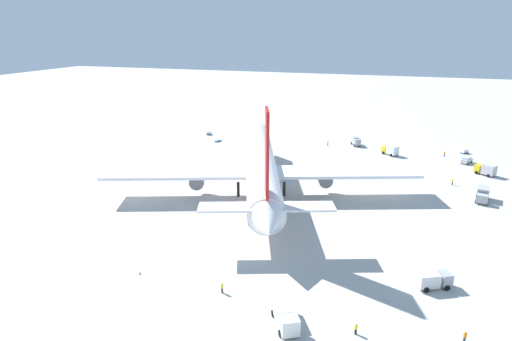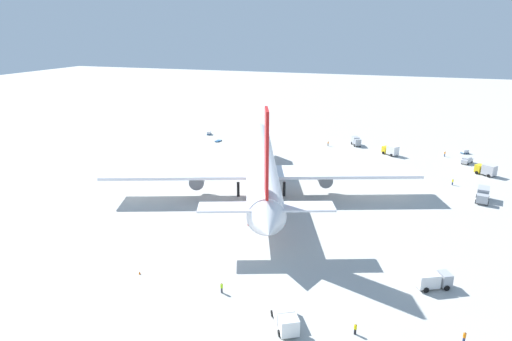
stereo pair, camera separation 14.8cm
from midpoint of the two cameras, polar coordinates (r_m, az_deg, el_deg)
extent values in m
plane|color=#B2B2AD|center=(110.86, 0.58, -2.70)|extent=(600.00, 600.00, 0.00)
cylinder|color=white|center=(108.57, 0.59, 0.82)|extent=(62.76, 28.33, 7.06)
cone|color=white|center=(142.29, 0.13, 4.93)|extent=(7.66, 8.43, 6.92)
cone|color=white|center=(75.27, 1.47, -7.14)|extent=(8.92, 8.70, 6.71)
cube|color=red|center=(76.58, 1.34, 2.24)|extent=(5.82, 2.50, 15.31)
cube|color=white|center=(79.29, -3.48, -4.71)|extent=(7.88, 11.91, 0.36)
cube|color=white|center=(79.87, 6.06, -4.61)|extent=(7.88, 11.91, 0.36)
cube|color=white|center=(107.13, -10.35, -0.31)|extent=(19.90, 34.86, 0.70)
cylinder|color=slate|center=(108.06, -7.55, -1.21)|extent=(5.82, 5.03, 3.58)
cube|color=white|center=(108.44, 11.50, -0.16)|extent=(19.90, 34.86, 0.70)
cylinder|color=slate|center=(109.00, 8.72, -1.03)|extent=(5.66, 4.77, 3.34)
cylinder|color=black|center=(131.59, 0.26, 1.46)|extent=(0.70, 0.70, 3.57)
cylinder|color=black|center=(107.19, -2.33, -2.43)|extent=(0.70, 0.70, 3.57)
cylinder|color=black|center=(107.55, 3.58, -2.38)|extent=(0.70, 0.70, 3.57)
cube|color=red|center=(109.15, 0.58, -0.16)|extent=(60.22, 27.13, 0.50)
cube|color=#999EA5|center=(77.51, 22.99, -12.61)|extent=(2.68, 2.45, 1.99)
cube|color=silver|center=(76.04, 21.08, -12.90)|extent=(3.49, 3.98, 2.15)
cube|color=black|center=(77.56, 23.39, -12.22)|extent=(1.66, 0.92, 0.87)
cylinder|color=black|center=(78.69, 22.38, -12.88)|extent=(0.68, 0.94, 0.90)
cylinder|color=black|center=(77.14, 23.22, -13.65)|extent=(0.68, 0.94, 0.90)
cylinder|color=black|center=(77.05, 20.11, -13.29)|extent=(0.68, 0.94, 0.90)
cylinder|color=black|center=(75.46, 20.92, -14.09)|extent=(0.68, 0.94, 0.90)
cube|color=#999EA5|center=(114.93, 26.95, -3.23)|extent=(2.33, 2.78, 1.88)
cube|color=#999EA5|center=(118.12, 27.04, -2.53)|extent=(4.37, 3.14, 2.55)
cube|color=black|center=(114.14, 26.96, -3.12)|extent=(0.44, 2.07, 0.83)
cylinder|color=black|center=(115.43, 27.50, -3.72)|extent=(0.94, 0.45, 0.90)
cylinder|color=black|center=(115.43, 26.27, -3.54)|extent=(0.94, 0.45, 0.90)
cylinder|color=black|center=(119.34, 27.57, -3.07)|extent=(0.94, 0.45, 0.90)
cylinder|color=black|center=(119.33, 26.38, -2.89)|extent=(0.94, 0.45, 0.90)
cube|color=yellow|center=(149.74, 16.23, 2.64)|extent=(2.78, 2.71, 2.01)
cube|color=silver|center=(147.77, 17.05, 2.51)|extent=(3.90, 4.01, 2.74)
cube|color=black|center=(149.99, 16.10, 2.87)|extent=(1.50, 1.32, 0.88)
cylinder|color=black|center=(149.08, 15.94, 2.20)|extent=(0.82, 0.88, 0.90)
cylinder|color=black|center=(150.71, 16.55, 2.31)|extent=(0.82, 0.88, 0.90)
cylinder|color=black|center=(146.85, 16.90, 1.88)|extent=(0.82, 0.88, 0.90)
cylinder|color=black|center=(148.49, 17.50, 1.99)|extent=(0.82, 0.88, 0.90)
cube|color=white|center=(61.97, 4.24, -19.20)|extent=(2.98, 3.13, 2.31)
cube|color=silver|center=(64.92, 3.38, -17.35)|extent=(4.90, 4.19, 2.11)
cube|color=black|center=(61.07, 4.44, -19.16)|extent=(1.06, 1.83, 1.02)
cylinder|color=black|center=(63.09, 5.31, -19.77)|extent=(0.93, 0.70, 0.90)
cylinder|color=black|center=(62.58, 3.02, -20.08)|extent=(0.93, 0.70, 0.90)
cylinder|color=black|center=(66.49, 4.24, -17.53)|extent=(0.93, 0.70, 0.90)
cylinder|color=black|center=(66.00, 2.09, -17.78)|extent=(0.93, 0.70, 0.90)
cube|color=#999EA5|center=(156.10, 12.84, 3.54)|extent=(2.19, 2.47, 2.18)
cube|color=#999EA5|center=(158.54, 12.55, 3.82)|extent=(3.64, 3.12, 2.40)
cube|color=black|center=(155.49, 12.92, 3.69)|extent=(0.77, 1.60, 0.96)
cylinder|color=black|center=(156.82, 13.15, 3.17)|extent=(0.94, 0.64, 0.90)
cylinder|color=black|center=(156.18, 12.44, 3.16)|extent=(0.94, 0.64, 0.90)
cylinder|color=black|center=(159.73, 12.80, 3.46)|extent=(0.94, 0.64, 0.90)
cylinder|color=black|center=(159.11, 12.10, 3.45)|extent=(0.94, 0.64, 0.90)
cube|color=yellow|center=(138.87, 26.62, 0.29)|extent=(2.89, 2.74, 2.13)
cube|color=#B2B2B7|center=(137.51, 27.65, 0.09)|extent=(3.92, 4.08, 2.68)
cube|color=black|center=(138.99, 26.45, 0.55)|extent=(1.66, 1.30, 0.94)
cylinder|color=black|center=(138.07, 26.36, -0.24)|extent=(0.79, 0.90, 0.90)
cylinder|color=black|center=(140.12, 26.86, -0.06)|extent=(0.79, 0.90, 0.90)
cylinder|color=black|center=(136.54, 27.57, -0.60)|extent=(0.79, 0.90, 0.90)
cylinder|color=black|center=(138.62, 28.06, -0.42)|extent=(0.79, 0.90, 0.90)
cube|color=silver|center=(147.78, 25.35, 1.17)|extent=(5.05, 3.80, 1.10)
cube|color=silver|center=(147.35, 25.36, 1.46)|extent=(3.45, 2.86, 0.55)
cylinder|color=black|center=(149.64, 25.21, 1.16)|extent=(0.67, 0.49, 0.64)
cylinder|color=black|center=(149.06, 25.87, 1.01)|extent=(0.67, 0.49, 0.64)
cylinder|color=black|center=(146.80, 24.77, 0.93)|extent=(0.67, 0.49, 0.64)
cylinder|color=black|center=(146.21, 25.44, 0.77)|extent=(0.67, 0.49, 0.64)
cube|color=#26598C|center=(159.15, 25.12, 2.08)|extent=(2.51, 2.72, 0.15)
cylinder|color=#333338|center=(158.17, 24.73, 2.04)|extent=(0.42, 0.53, 0.08)
cube|color=silver|center=(159.02, 25.15, 2.27)|extent=(2.18, 2.33, 0.97)
cylinder|color=black|center=(158.08, 25.05, 1.96)|extent=(0.33, 0.39, 0.40)
cylinder|color=black|center=(159.07, 24.71, 2.10)|extent=(0.33, 0.39, 0.40)
cylinder|color=black|center=(159.28, 25.52, 2.01)|extent=(0.33, 0.39, 0.40)
cylinder|color=black|center=(160.26, 25.19, 2.14)|extent=(0.33, 0.39, 0.40)
cube|color=#26598C|center=(171.13, -6.09, 4.69)|extent=(3.01, 2.12, 0.15)
cylinder|color=#333338|center=(169.53, -6.17, 4.57)|extent=(0.60, 0.25, 0.08)
cube|color=silver|center=(171.01, -6.10, 4.86)|extent=(2.55, 1.86, 0.90)
cylinder|color=black|center=(170.06, -5.91, 4.59)|extent=(0.42, 0.23, 0.40)
cylinder|color=black|center=(170.25, -6.37, 4.59)|extent=(0.42, 0.23, 0.40)
cylinder|color=black|center=(172.05, -5.82, 4.75)|extent=(0.42, 0.23, 0.40)
cylinder|color=black|center=(172.24, -6.28, 4.75)|extent=(0.42, 0.23, 0.40)
cube|color=#26598C|center=(160.13, -4.90, 3.82)|extent=(2.92, 1.80, 0.15)
cylinder|color=#333338|center=(158.77, -5.22, 3.69)|extent=(0.61, 0.17, 0.08)
cylinder|color=black|center=(158.93, -4.88, 3.68)|extent=(0.41, 0.18, 0.40)
cylinder|color=black|center=(159.66, -5.31, 3.74)|extent=(0.41, 0.18, 0.40)
cylinder|color=black|center=(160.65, -4.49, 3.85)|extent=(0.41, 0.18, 0.40)
cylinder|color=black|center=(161.37, -4.92, 3.90)|extent=(0.41, 0.18, 0.40)
cylinder|color=navy|center=(67.07, 25.05, -19.07)|extent=(0.44, 0.44, 0.86)
cylinder|color=orange|center=(66.65, 25.14, -18.54)|extent=(0.55, 0.55, 0.64)
sphere|color=tan|center=(66.40, 25.20, -18.23)|extent=(0.23, 0.23, 0.23)
cylinder|color=navy|center=(125.91, 23.80, -1.53)|extent=(0.44, 0.44, 0.84)
cylinder|color=yellow|center=(125.68, 23.84, -1.21)|extent=(0.55, 0.55, 0.63)
sphere|color=tan|center=(125.56, 23.86, -1.03)|extent=(0.23, 0.23, 0.23)
cylinder|color=#3F3F47|center=(155.43, 9.16, 3.28)|extent=(0.42, 0.42, 0.87)
cylinder|color=orange|center=(155.24, 9.17, 3.55)|extent=(0.52, 0.52, 0.65)
sphere|color=beige|center=(155.14, 9.18, 3.71)|extent=(0.24, 0.24, 0.24)
cylinder|color=#3F3F47|center=(70.94, -4.42, -15.04)|extent=(0.43, 0.43, 0.87)
cylinder|color=#B2F219|center=(70.53, -4.43, -14.52)|extent=(0.53, 0.53, 0.65)
sphere|color=beige|center=(70.30, -4.44, -14.22)|extent=(0.23, 0.23, 0.23)
cylinder|color=black|center=(64.21, 12.57, -19.47)|extent=(0.34, 0.34, 0.81)
cylinder|color=yellow|center=(63.79, 12.62, -18.96)|extent=(0.43, 0.43, 0.61)
sphere|color=tan|center=(63.54, 12.65, -18.65)|extent=(0.22, 0.22, 0.22)
cylinder|color=navy|center=(152.77, 22.94, 1.82)|extent=(0.45, 0.45, 0.88)
cylinder|color=orange|center=(152.57, 22.98, 2.10)|extent=(0.56, 0.56, 0.66)
sphere|color=beige|center=(152.46, 23.00, 2.26)|extent=(0.24, 0.24, 0.24)
cone|color=orange|center=(77.81, -14.70, -12.55)|extent=(0.36, 0.36, 0.55)
cone|color=orange|center=(127.48, -19.30, -0.83)|extent=(0.36, 0.36, 0.55)
cone|color=orange|center=(132.55, -17.07, 0.09)|extent=(0.36, 0.36, 0.55)
camera|label=1|loc=(0.07, -90.04, -0.01)|focal=31.24mm
camera|label=2|loc=(0.07, 89.96, 0.01)|focal=31.24mm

